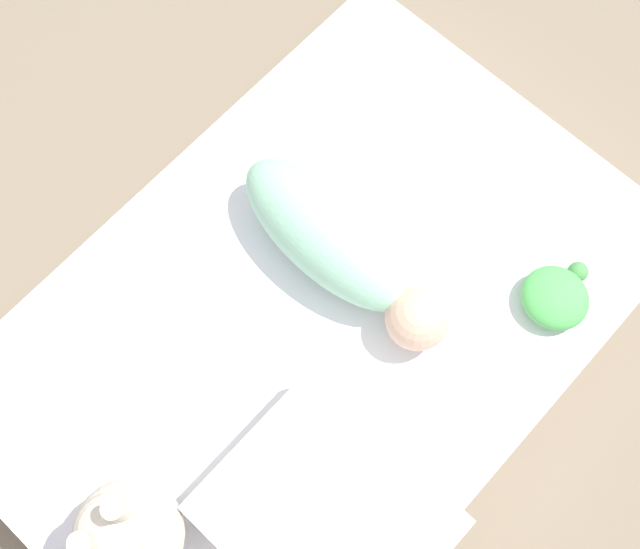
% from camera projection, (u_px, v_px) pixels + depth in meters
% --- Properties ---
extents(ground_plane, '(12.00, 12.00, 0.00)m').
position_uv_depth(ground_plane, '(314.00, 340.00, 1.79)').
color(ground_plane, '#7A6B56').
extents(bed_mattress, '(1.25, 0.84, 0.16)m').
position_uv_depth(bed_mattress, '(314.00, 330.00, 1.71)').
color(bed_mattress, white).
rests_on(bed_mattress, ground_plane).
extents(swaddled_baby, '(0.17, 0.48, 0.16)m').
position_uv_depth(swaddled_baby, '(339.00, 246.00, 1.60)').
color(swaddled_baby, '#99D6B2').
rests_on(swaddled_baby, bed_mattress).
extents(pillow, '(0.31, 0.36, 0.11)m').
position_uv_depth(pillow, '(326.00, 517.00, 1.47)').
color(pillow, white).
rests_on(pillow, bed_mattress).
extents(bunny_plush, '(0.18, 0.18, 0.32)m').
position_uv_depth(bunny_plush, '(125.00, 534.00, 1.40)').
color(bunny_plush, beige).
rests_on(bunny_plush, bed_mattress).
extents(turtle_plush, '(0.15, 0.13, 0.06)m').
position_uv_depth(turtle_plush, '(556.00, 296.00, 1.62)').
color(turtle_plush, '#51B756').
rests_on(turtle_plush, bed_mattress).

